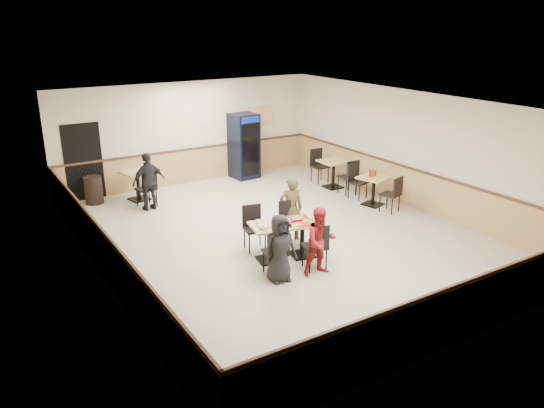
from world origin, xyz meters
TOP-DOWN VIEW (x-y plane):
  - ground at (0.00, 0.00)m, footprint 10.00×10.00m
  - room_shell at (1.78, 2.55)m, footprint 10.00×10.00m
  - main_table at (-0.55, -1.04)m, footprint 1.57×1.01m
  - main_chairs at (-0.60, -1.03)m, footprint 1.60×1.93m
  - diner_woman_left at (-1.19, -1.81)m, footprint 0.68×0.48m
  - diner_woman_right at (-0.38, -1.98)m, footprint 0.72×0.59m
  - diner_man_opposite at (0.08, -0.28)m, footprint 0.62×0.51m
  - lone_diner at (-1.91, 3.29)m, footprint 0.91×0.46m
  - tabletop_clutter at (-0.50, -1.11)m, footprint 1.22×0.71m
  - side_table_near at (3.23, 0.51)m, footprint 0.89×0.89m
  - side_table_near_chair_south at (3.23, -0.11)m, footprint 0.56×0.56m
  - side_table_near_chair_north at (3.23, 1.13)m, footprint 0.56×0.56m
  - side_table_far at (3.28, 2.29)m, footprint 0.77×0.77m
  - side_table_far_chair_south at (3.28, 1.64)m, footprint 0.48×0.48m
  - side_table_far_chair_north at (3.28, 2.94)m, footprint 0.48×0.48m
  - condiment_caddy at (3.20, 0.56)m, footprint 0.23×0.06m
  - back_table at (-1.91, 4.20)m, footprint 0.89×0.89m
  - back_table_chair_lone at (-1.91, 3.56)m, footprint 0.56×0.56m
  - pepsi_cooler at (1.60, 4.59)m, footprint 0.81×0.82m
  - trash_bin at (-3.02, 4.55)m, footprint 0.47×0.47m

SIDE VIEW (x-z plane):
  - ground at x=0.00m, z-range 0.00..0.00m
  - trash_bin at x=-3.02m, z-range 0.00..0.74m
  - main_chairs at x=-0.60m, z-range 0.00..0.98m
  - side_table_near_chair_south at x=3.23m, z-range 0.00..0.98m
  - side_table_near_chair_north at x=3.23m, z-range 0.00..0.98m
  - back_table_chair_lone at x=-1.91m, z-range 0.00..1.02m
  - side_table_far_chair_south at x=3.28m, z-range 0.00..1.03m
  - side_table_far_chair_north at x=3.28m, z-range 0.00..1.03m
  - main_table at x=-0.55m, z-range 0.13..0.90m
  - side_table_near at x=3.23m, z-range 0.13..0.90m
  - back_table at x=-1.91m, z-range 0.13..0.94m
  - side_table_far at x=3.28m, z-range 0.13..0.94m
  - room_shell at x=1.78m, z-range -4.42..5.58m
  - diner_woman_left at x=-1.19m, z-range 0.00..1.32m
  - diner_woman_right at x=-0.38m, z-range 0.00..1.35m
  - diner_man_opposite at x=0.08m, z-range 0.00..1.46m
  - lone_diner at x=-1.91m, z-range 0.00..1.50m
  - tabletop_clutter at x=-0.50m, z-range 0.74..0.86m
  - condiment_caddy at x=3.20m, z-range 0.77..0.97m
  - pepsi_cooler at x=1.60m, z-range 0.00..1.99m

